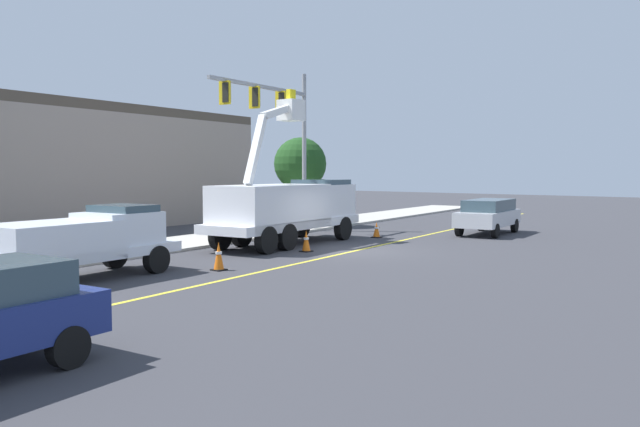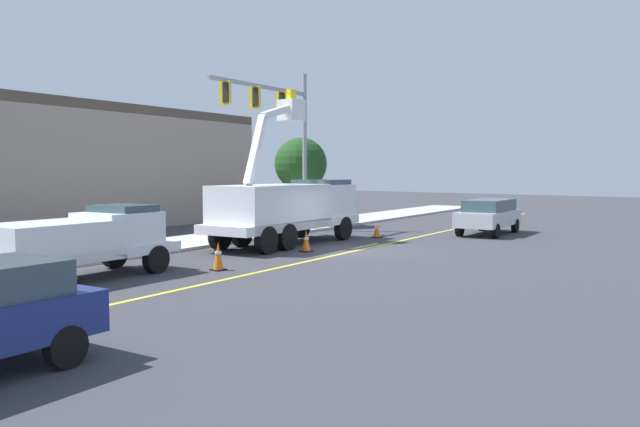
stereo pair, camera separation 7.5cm
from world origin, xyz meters
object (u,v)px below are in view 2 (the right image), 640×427
(passing_minivan, at_px, (489,214))
(traffic_cone_leading, at_px, (73,283))
(utility_bucket_truck, at_px, (288,206))
(traffic_cone_mid_front, at_px, (218,256))
(traffic_cone_mid_rear, at_px, (306,241))
(service_pickup_truck, at_px, (82,240))
(traffic_signal_mast, at_px, (278,120))
(traffic_cone_trailing, at_px, (377,230))

(passing_minivan, distance_m, traffic_cone_leading, 20.98)
(utility_bucket_truck, bearing_deg, traffic_cone_mid_front, -156.03)
(passing_minivan, xyz_separation_m, traffic_cone_mid_rear, (-10.65, 2.71, -0.57))
(utility_bucket_truck, relative_size, service_pickup_truck, 1.45)
(utility_bucket_truck, xyz_separation_m, traffic_cone_mid_rear, (-1.39, -2.17, -1.20))
(traffic_cone_mid_front, bearing_deg, utility_bucket_truck, 23.97)
(passing_minivan, relative_size, traffic_cone_leading, 6.60)
(passing_minivan, height_order, traffic_cone_leading, passing_minivan)
(traffic_signal_mast, bearing_deg, utility_bucket_truck, -132.58)
(utility_bucket_truck, relative_size, traffic_signal_mast, 1.05)
(utility_bucket_truck, distance_m, traffic_cone_mid_front, 7.26)
(service_pickup_truck, relative_size, passing_minivan, 1.16)
(utility_bucket_truck, bearing_deg, traffic_cone_mid_rear, -122.71)
(service_pickup_truck, relative_size, traffic_cone_mid_rear, 7.05)
(traffic_cone_leading, bearing_deg, passing_minivan, -4.21)
(service_pickup_truck, bearing_deg, traffic_cone_trailing, -1.48)
(traffic_cone_mid_front, bearing_deg, service_pickup_truck, 152.43)
(traffic_cone_leading, relative_size, traffic_cone_mid_front, 0.85)
(passing_minivan, height_order, traffic_cone_trailing, passing_minivan)
(traffic_cone_trailing, bearing_deg, service_pickup_truck, 178.52)
(traffic_cone_trailing, bearing_deg, traffic_cone_mid_front, -172.58)
(service_pickup_truck, xyz_separation_m, traffic_cone_trailing, (14.61, -0.38, -0.76))
(traffic_cone_mid_front, height_order, traffic_cone_mid_rear, traffic_cone_mid_front)
(service_pickup_truck, xyz_separation_m, traffic_cone_mid_rear, (8.65, -1.08, -0.71))
(utility_bucket_truck, relative_size, traffic_cone_trailing, 11.64)
(traffic_cone_mid_rear, bearing_deg, traffic_cone_mid_front, -171.79)
(traffic_cone_leading, bearing_deg, service_pickup_truck, 54.44)
(service_pickup_truck, relative_size, traffic_cone_leading, 7.68)
(traffic_cone_mid_front, relative_size, traffic_cone_trailing, 1.23)
(passing_minivan, relative_size, traffic_cone_trailing, 6.88)
(traffic_cone_trailing, bearing_deg, traffic_signal_mast, 111.24)
(traffic_cone_leading, xyz_separation_m, traffic_cone_mid_front, (5.10, 0.43, 0.07))
(utility_bucket_truck, height_order, traffic_cone_trailing, utility_bucket_truck)
(utility_bucket_truck, height_order, traffic_cone_leading, utility_bucket_truck)
(service_pickup_truck, distance_m, passing_minivan, 19.67)
(traffic_cone_leading, distance_m, traffic_signal_mast, 16.63)
(utility_bucket_truck, bearing_deg, traffic_cone_leading, -164.01)
(utility_bucket_truck, distance_m, passing_minivan, 10.48)
(passing_minivan, xyz_separation_m, traffic_cone_trailing, (-4.69, 3.41, -0.62))
(passing_minivan, height_order, traffic_cone_mid_front, passing_minivan)
(traffic_cone_leading, xyz_separation_m, traffic_signal_mast, (14.46, 6.40, 5.15))
(traffic_cone_leading, bearing_deg, traffic_cone_mid_front, 4.78)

